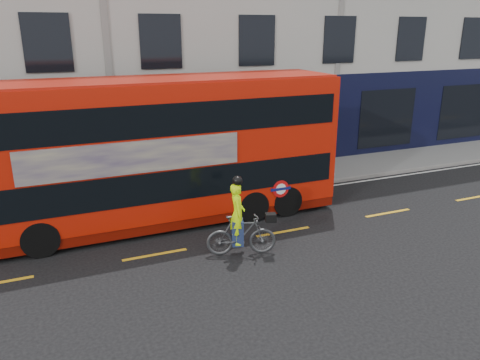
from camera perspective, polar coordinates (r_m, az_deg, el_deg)
ground at (r=12.03m, az=-8.70°, el=-12.01°), size 120.00×120.00×0.00m
pavement at (r=17.85m, az=-13.89°, el=-1.90°), size 60.00×3.00×0.12m
kerb at (r=16.46m, az=-13.04°, el=-3.54°), size 60.00×0.12×0.13m
road_edge_line at (r=16.20m, az=-12.83°, el=-4.10°), size 58.00×0.10×0.01m
lane_dashes at (r=13.32m, az=-10.32°, el=-8.94°), size 58.00×0.12×0.01m
bus at (r=14.79m, az=-9.56°, el=3.54°), size 11.37×2.68×4.57m
cyclist at (r=12.82m, az=0.04°, el=-6.00°), size 2.00×1.07×2.28m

